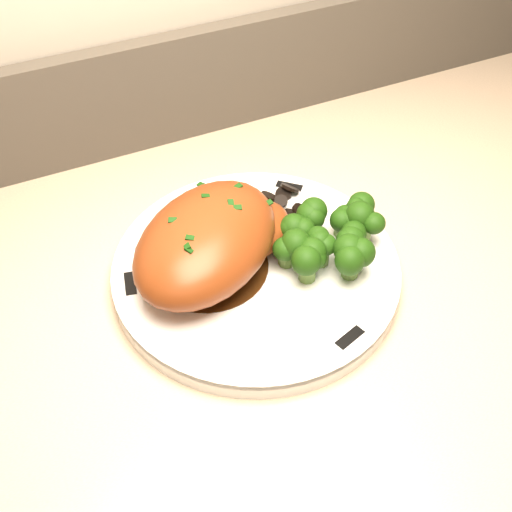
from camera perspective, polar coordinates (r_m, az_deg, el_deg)
name	(u,v)px	position (r m, az deg, el deg)	size (l,w,h in m)	color
plate	(256,270)	(0.57, 0.00, -1.28)	(0.25, 0.25, 0.02)	white
rim_accent_0	(289,186)	(0.64, 2.97, 6.20)	(0.03, 0.01, 0.00)	black
rim_accent_1	(130,284)	(0.56, -11.11, -2.43)	(0.03, 0.01, 0.00)	black
rim_accent_2	(350,338)	(0.52, 8.34, -7.21)	(0.03, 0.01, 0.00)	black
gravy_pool	(208,266)	(0.56, -4.28, -0.90)	(0.11, 0.11, 0.00)	#311909
chicken_breast	(212,240)	(0.55, -3.90, 1.41)	(0.19, 0.18, 0.06)	brown
mushroom_pile	(266,219)	(0.60, 0.86, 3.32)	(0.08, 0.06, 0.02)	black
broccoli_florets	(330,236)	(0.57, 6.59, 1.78)	(0.11, 0.08, 0.03)	olive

